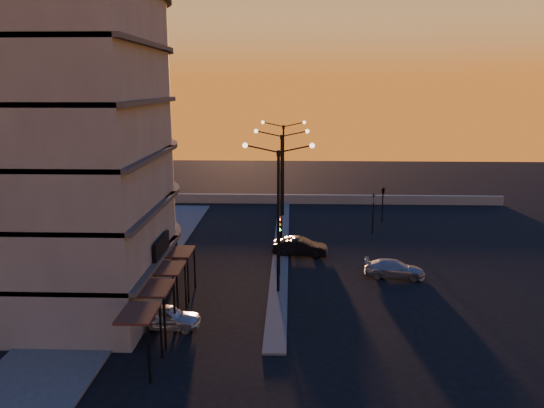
{
  "coord_description": "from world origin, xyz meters",
  "views": [
    {
      "loc": [
        0.75,
        -31.52,
        12.87
      ],
      "look_at": [
        -0.66,
        7.44,
        4.09
      ],
      "focal_mm": 35.0,
      "sensor_mm": 36.0,
      "label": 1
    }
  ],
  "objects_px": {
    "car_wagon": "(395,269)",
    "car_sedan": "(300,247)",
    "streetlamp_mid": "(281,179)",
    "car_hatchback": "(166,317)",
    "traffic_light_main": "(279,236)"
  },
  "relations": [
    {
      "from": "traffic_light_main",
      "to": "car_sedan",
      "type": "relative_size",
      "value": 1.02
    },
    {
      "from": "streetlamp_mid",
      "to": "car_wagon",
      "type": "relative_size",
      "value": 2.34
    },
    {
      "from": "car_wagon",
      "to": "car_sedan",
      "type": "bearing_deg",
      "value": 63.67
    },
    {
      "from": "streetlamp_mid",
      "to": "car_wagon",
      "type": "bearing_deg",
      "value": -41.01
    },
    {
      "from": "car_sedan",
      "to": "traffic_light_main",
      "type": "bearing_deg",
      "value": 168.85
    },
    {
      "from": "traffic_light_main",
      "to": "streetlamp_mid",
      "type": "bearing_deg",
      "value": 90.0
    },
    {
      "from": "car_hatchback",
      "to": "car_sedan",
      "type": "bearing_deg",
      "value": -28.89
    },
    {
      "from": "traffic_light_main",
      "to": "car_sedan",
      "type": "xyz_separation_m",
      "value": [
        1.5,
        4.72,
        -2.2
      ]
    },
    {
      "from": "streetlamp_mid",
      "to": "car_hatchback",
      "type": "bearing_deg",
      "value": -111.38
    },
    {
      "from": "car_hatchback",
      "to": "car_wagon",
      "type": "xyz_separation_m",
      "value": [
        13.85,
        8.33,
        -0.05
      ]
    },
    {
      "from": "car_hatchback",
      "to": "car_sedan",
      "type": "distance_m",
      "value": 14.8
    },
    {
      "from": "streetlamp_mid",
      "to": "car_wagon",
      "type": "xyz_separation_m",
      "value": [
        7.9,
        -6.87,
        -5.0
      ]
    },
    {
      "from": "streetlamp_mid",
      "to": "car_wagon",
      "type": "height_order",
      "value": "streetlamp_mid"
    },
    {
      "from": "car_hatchback",
      "to": "car_sedan",
      "type": "xyz_separation_m",
      "value": [
        7.45,
        12.79,
        0.05
      ]
    },
    {
      "from": "car_hatchback",
      "to": "car_wagon",
      "type": "relative_size",
      "value": 0.92
    }
  ]
}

